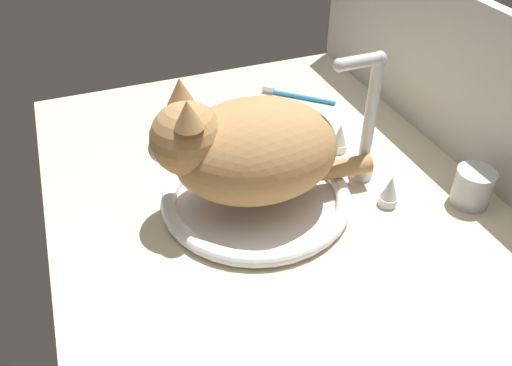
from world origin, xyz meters
TOP-DOWN VIEW (x-y plane):
  - countertop at (0.00, 0.00)cm, footprint 108.64×72.29cm
  - backsplash_wall at (0.00, 37.34)cm, footprint 108.64×2.40cm
  - sink_basin at (-4.75, -2.75)cm, footprint 31.60×31.60cm
  - faucet at (-4.75, 16.86)cm, footprint 20.30×9.92cm
  - cat at (-4.95, -4.79)cm, footprint 22.09×36.66cm
  - metal_jar at (8.17, 30.39)cm, footprint 6.37×6.37cm
  - toothbrush at (-35.17, 18.71)cm, footprint 12.27×13.22cm

SIDE VIEW (x-z plane):
  - countertop at x=0.00cm, z-range 0.00..3.00cm
  - toothbrush at x=-35.17cm, z-range 2.77..4.47cm
  - sink_basin at x=-4.75cm, z-range 2.85..5.41cm
  - metal_jar at x=8.17cm, z-range 3.02..9.42cm
  - faucet at x=-4.75cm, z-range 0.07..23.66cm
  - cat at x=-4.95cm, z-range 4.05..24.00cm
  - backsplash_wall at x=0.00cm, z-range 0.00..31.17cm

